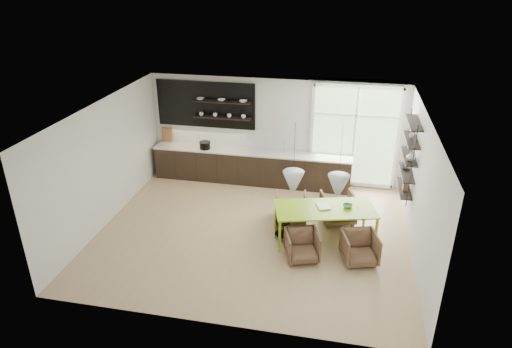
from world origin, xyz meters
The scene contains 11 objects.
room centered at (0.58, 1.10, 1.46)m, with size 7.02×6.01×2.91m.
kitchen_run centered at (-0.70, 2.69, 0.60)m, with size 5.54×0.69×2.75m.
right_shelving centered at (3.36, 1.17, 1.65)m, with size 0.26×1.22×1.90m.
dining_table centered at (1.61, 0.05, 0.74)m, with size 2.35×1.50×0.79m.
armchair_back_left centered at (0.78, 0.71, 0.35)m, with size 0.74×0.76×0.70m, color brown.
armchair_back_right centered at (1.88, 0.95, 0.35)m, with size 0.76×0.78×0.71m, color brown.
armchair_front_left centered at (1.22, -0.77, 0.31)m, with size 0.67×0.69×0.63m, color brown.
armchair_front_right centered at (2.39, -0.64, 0.32)m, with size 0.69×0.71×0.65m, color brown.
wire_stool centered at (0.71, -0.11, 0.29)m, with size 0.36×0.36×0.45m.
table_book centered at (1.44, 0.06, 0.81)m, with size 0.25×0.34×0.03m, color white.
table_bowl centered at (2.09, 0.20, 0.83)m, with size 0.21×0.21×0.07m, color #508A55.
Camera 1 is at (1.87, -8.79, 5.65)m, focal length 32.00 mm.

